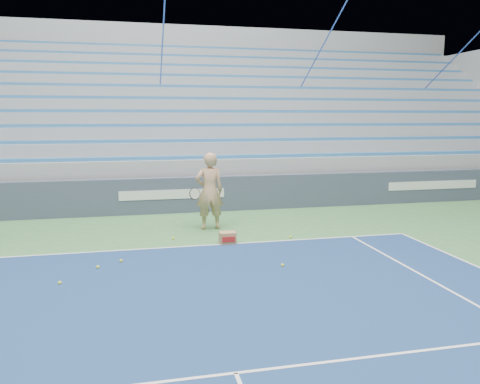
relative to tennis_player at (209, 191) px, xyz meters
name	(u,v)px	position (x,y,z in m)	size (l,w,h in m)	color
sponsor_barrier	(172,195)	(-0.80, 2.38, -0.47)	(30.00, 0.32, 1.10)	#3C455B
bleachers	(161,131)	(-0.80, 8.10, 1.34)	(31.00, 9.15, 7.30)	#999DA2
tennis_player	(209,191)	(0.00, 0.00, 0.00)	(0.99, 0.88, 2.03)	tan
ball_box	(228,238)	(0.18, -1.56, -0.88)	(0.38, 0.30, 0.28)	#A27A4E
tennis_ball_0	(173,238)	(-1.04, -0.89, -0.98)	(0.07, 0.07, 0.07)	yellow
tennis_ball_1	(121,261)	(-2.22, -2.48, -0.98)	(0.07, 0.07, 0.07)	yellow
tennis_ball_2	(60,283)	(-3.25, -3.57, -0.98)	(0.07, 0.07, 0.07)	yellow
tennis_ball_3	(230,235)	(0.37, -0.92, -0.98)	(0.07, 0.07, 0.07)	yellow
tennis_ball_4	(290,237)	(1.78, -1.40, -0.98)	(0.07, 0.07, 0.07)	yellow
tennis_ball_5	(98,267)	(-2.66, -2.80, -0.98)	(0.07, 0.07, 0.07)	yellow
tennis_ball_6	(283,265)	(0.92, -3.47, -0.98)	(0.07, 0.07, 0.07)	yellow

